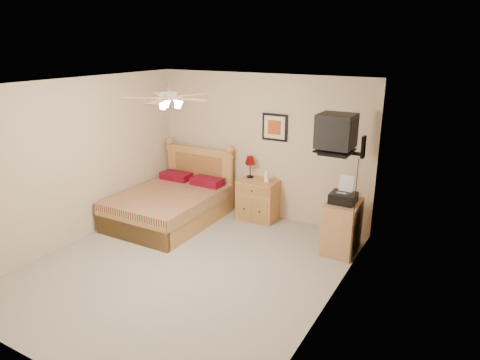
% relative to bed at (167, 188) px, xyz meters
% --- Properties ---
extents(floor, '(4.50, 4.50, 0.00)m').
position_rel_bed_xyz_m(floor, '(1.20, -1.12, -0.62)').
color(floor, '#9C968D').
rests_on(floor, ground).
extents(ceiling, '(4.00, 4.50, 0.04)m').
position_rel_bed_xyz_m(ceiling, '(1.20, -1.12, 1.88)').
color(ceiling, white).
rests_on(ceiling, ground).
extents(wall_back, '(4.00, 0.04, 2.50)m').
position_rel_bed_xyz_m(wall_back, '(1.20, 1.13, 0.63)').
color(wall_back, beige).
rests_on(wall_back, ground).
extents(wall_front, '(4.00, 0.04, 2.50)m').
position_rel_bed_xyz_m(wall_front, '(1.20, -3.37, 0.63)').
color(wall_front, beige).
rests_on(wall_front, ground).
extents(wall_left, '(0.04, 4.50, 2.50)m').
position_rel_bed_xyz_m(wall_left, '(-0.80, -1.12, 0.63)').
color(wall_left, beige).
rests_on(wall_left, ground).
extents(wall_right, '(0.04, 4.50, 2.50)m').
position_rel_bed_xyz_m(wall_right, '(3.20, -1.12, 0.63)').
color(wall_right, beige).
rests_on(wall_right, ground).
extents(bed, '(1.48, 1.94, 1.25)m').
position_rel_bed_xyz_m(bed, '(0.00, 0.00, 0.00)').
color(bed, '#C3783C').
rests_on(bed, ground).
extents(nightstand, '(0.68, 0.52, 0.71)m').
position_rel_bed_xyz_m(nightstand, '(1.29, 0.88, -0.27)').
color(nightstand, '#AB6537').
rests_on(nightstand, ground).
extents(table_lamp, '(0.21, 0.21, 0.39)m').
position_rel_bed_xyz_m(table_lamp, '(1.08, 0.97, 0.28)').
color(table_lamp, '#630506').
rests_on(table_lamp, nightstand).
extents(lotion_bottle, '(0.12, 0.12, 0.25)m').
position_rel_bed_xyz_m(lotion_bottle, '(1.46, 0.86, 0.21)').
color(lotion_bottle, white).
rests_on(lotion_bottle, nightstand).
extents(framed_picture, '(0.46, 0.04, 0.46)m').
position_rel_bed_xyz_m(framed_picture, '(1.47, 1.11, 1.00)').
color(framed_picture, black).
rests_on(framed_picture, wall_back).
extents(dresser, '(0.49, 0.68, 0.78)m').
position_rel_bed_xyz_m(dresser, '(2.93, 0.41, -0.23)').
color(dresser, '#9F6941').
rests_on(dresser, ground).
extents(fax_machine, '(0.36, 0.38, 0.38)m').
position_rel_bed_xyz_m(fax_machine, '(2.92, 0.38, 0.35)').
color(fax_machine, black).
rests_on(fax_machine, dresser).
extents(magazine_lower, '(0.28, 0.31, 0.02)m').
position_rel_bed_xyz_m(magazine_lower, '(2.89, 0.65, 0.17)').
color(magazine_lower, '#B7A993').
rests_on(magazine_lower, dresser).
extents(magazine_upper, '(0.22, 0.28, 0.02)m').
position_rel_bed_xyz_m(magazine_upper, '(2.90, 0.66, 0.19)').
color(magazine_upper, tan).
rests_on(magazine_upper, magazine_lower).
extents(wall_tv, '(0.56, 0.46, 0.58)m').
position_rel_bed_xyz_m(wall_tv, '(2.95, 0.22, 1.19)').
color(wall_tv, black).
rests_on(wall_tv, wall_right).
extents(ceiling_fan, '(1.14, 1.14, 0.28)m').
position_rel_bed_xyz_m(ceiling_fan, '(1.20, -1.32, 1.74)').
color(ceiling_fan, silver).
rests_on(ceiling_fan, ceiling).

